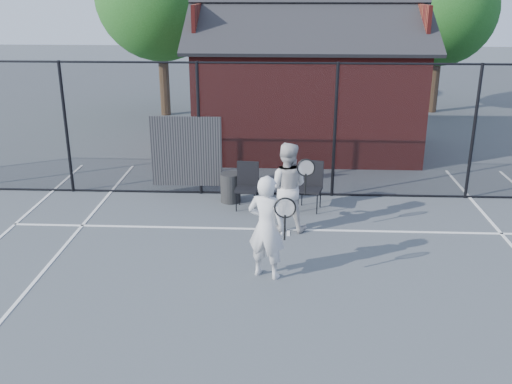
{
  "coord_description": "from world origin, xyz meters",
  "views": [
    {
      "loc": [
        -0.14,
        -7.28,
        4.49
      ],
      "look_at": [
        -0.59,
        2.11,
        1.1
      ],
      "focal_mm": 40.0,
      "sensor_mm": 36.0,
      "label": 1
    }
  ],
  "objects_px": {
    "clubhouse": "(306,94)",
    "player_front": "(267,227)",
    "chair_left": "(247,187)",
    "player_back": "(286,187)",
    "waste_bin": "(231,188)",
    "chair_right": "(310,187)"
  },
  "relations": [
    {
      "from": "clubhouse",
      "to": "player_front",
      "type": "relative_size",
      "value": 3.74
    },
    {
      "from": "player_front",
      "to": "chair_left",
      "type": "xyz_separation_m",
      "value": [
        -0.51,
        3.01,
        -0.39
      ]
    },
    {
      "from": "clubhouse",
      "to": "chair_left",
      "type": "relative_size",
      "value": 6.67
    },
    {
      "from": "player_back",
      "to": "waste_bin",
      "type": "bearing_deg",
      "value": 129.94
    },
    {
      "from": "chair_right",
      "to": "clubhouse",
      "type": "bearing_deg",
      "value": 102.75
    },
    {
      "from": "clubhouse",
      "to": "chair_right",
      "type": "xyz_separation_m",
      "value": [
        -0.05,
        -4.9,
        -1.1
      ]
    },
    {
      "from": "waste_bin",
      "to": "chair_left",
      "type": "bearing_deg",
      "value": -46.99
    },
    {
      "from": "clubhouse",
      "to": "player_front",
      "type": "distance_m",
      "value": 7.99
    },
    {
      "from": "clubhouse",
      "to": "player_back",
      "type": "bearing_deg",
      "value": -95.33
    },
    {
      "from": "player_front",
      "to": "chair_left",
      "type": "height_order",
      "value": "player_front"
    },
    {
      "from": "clubhouse",
      "to": "chair_left",
      "type": "xyz_separation_m",
      "value": [
        -1.39,
        -4.9,
        -1.12
      ]
    },
    {
      "from": "player_back",
      "to": "waste_bin",
      "type": "height_order",
      "value": "player_back"
    },
    {
      "from": "clubhouse",
      "to": "player_back",
      "type": "relative_size",
      "value": 3.72
    },
    {
      "from": "chair_right",
      "to": "waste_bin",
      "type": "xyz_separation_m",
      "value": [
        -1.72,
        0.41,
        -0.18
      ]
    },
    {
      "from": "waste_bin",
      "to": "clubhouse",
      "type": "bearing_deg",
      "value": 68.46
    },
    {
      "from": "chair_right",
      "to": "player_front",
      "type": "bearing_deg",
      "value": -91.9
    },
    {
      "from": "chair_left",
      "to": "waste_bin",
      "type": "distance_m",
      "value": 0.58
    },
    {
      "from": "player_front",
      "to": "waste_bin",
      "type": "xyz_separation_m",
      "value": [
        -0.9,
        3.42,
        -0.55
      ]
    },
    {
      "from": "player_back",
      "to": "chair_left",
      "type": "height_order",
      "value": "player_back"
    },
    {
      "from": "player_front",
      "to": "waste_bin",
      "type": "bearing_deg",
      "value": 104.72
    },
    {
      "from": "player_front",
      "to": "player_back",
      "type": "xyz_separation_m",
      "value": [
        0.32,
        1.96,
        0.0
      ]
    },
    {
      "from": "clubhouse",
      "to": "player_front",
      "type": "xyz_separation_m",
      "value": [
        -0.87,
        -7.91,
        -0.73
      ]
    }
  ]
}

